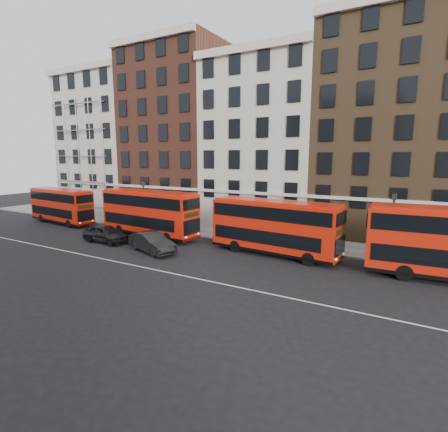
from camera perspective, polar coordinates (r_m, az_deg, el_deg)
The scene contains 13 objects.
ground at distance 27.18m, azimuth -8.47°, elevation -7.50°, with size 120.00×120.00×0.00m, color black.
pavement at distance 35.68m, azimuth 2.05°, elevation -3.09°, with size 80.00×5.00×0.15m, color gray.
kerb at distance 33.55m, azimuth 0.04°, elevation -3.91°, with size 80.00×0.30×0.16m, color gray.
road_centre_line at distance 25.72m, azimuth -11.27°, elevation -8.59°, with size 70.00×0.12×0.01m, color white.
building_terrace at distance 41.62m, azimuth 6.64°, elevation 12.78°, with size 64.00×11.95×22.00m.
bus_a at distance 46.12m, azimuth -25.04°, elevation 1.63°, with size 9.99×3.26×4.12m.
bus_b at distance 35.72m, azimuth -12.17°, elevation 0.64°, with size 11.16×3.43×4.62m.
bus_c at distance 28.64m, azimuth 8.17°, elevation -1.63°, with size 10.87×3.54×4.49m.
car_rear at distance 34.62m, azimuth -18.75°, elevation -2.73°, with size 1.96×4.88×1.66m, color black.
car_front at distance 30.12m, azimuth -11.72°, elevation -4.23°, with size 1.77×5.08×1.67m, color black.
lamp_post_left at distance 40.12m, azimuth -12.94°, elevation 2.46°, with size 0.44×0.44×5.33m.
lamp_post_right at distance 29.82m, azimuth 25.79°, elevation -0.75°, with size 0.44×0.44×5.33m.
iron_railings at distance 37.47m, azimuth 3.63°, elevation -1.58°, with size 6.60×0.06×1.00m, color black, non-canonical shape.
Camera 1 is at (16.26, -20.24, 8.05)m, focal length 28.00 mm.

